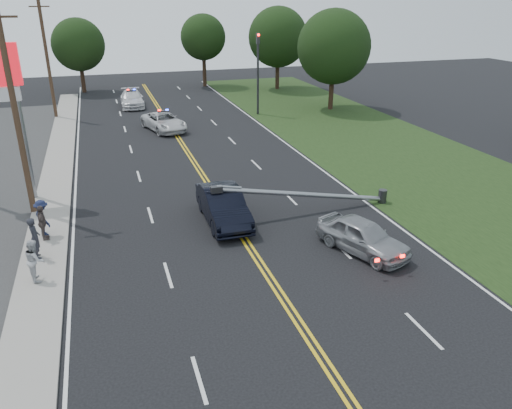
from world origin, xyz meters
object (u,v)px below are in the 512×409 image
object	(u,v)px
utility_pole_far	(47,59)
crashed_sedan	(223,206)
utility_pole_mid	(15,112)
traffic_signal	(258,67)
fallen_streetlight	(314,194)
emergency_b	(132,99)
bystander_c	(43,218)
emergency_a	(164,122)
bystander_d	(42,223)
waiting_sedan	(363,236)
bystander_a	(35,238)
bystander_b	(35,260)

from	to	relation	value
utility_pole_far	crashed_sedan	distance (m)	27.58
utility_pole_mid	crashed_sedan	bearing A→B (deg)	-23.37
traffic_signal	fallen_streetlight	distance (m)	22.62
emergency_b	bystander_c	bearing A→B (deg)	-100.57
bystander_c	fallen_streetlight	bearing A→B (deg)	-121.89
emergency_a	bystander_c	world-z (taller)	bystander_c
traffic_signal	utility_pole_far	distance (m)	17.97
emergency_a	bystander_d	bearing A→B (deg)	-128.10
waiting_sedan	emergency_b	distance (m)	34.14
utility_pole_mid	bystander_d	size ratio (longest dim) A/B	6.30
waiting_sedan	bystander_d	world-z (taller)	bystander_d
utility_pole_far	utility_pole_mid	bearing A→B (deg)	-90.00
utility_pole_far	waiting_sedan	distance (m)	33.73
utility_pole_far	bystander_a	size ratio (longest dim) A/B	5.67
bystander_a	waiting_sedan	bearing A→B (deg)	-120.98
traffic_signal	bystander_b	world-z (taller)	traffic_signal
fallen_streetlight	utility_pole_far	xyz separation A→B (m)	(-13.39, 26.00, 4.17)
bystander_d	utility_pole_mid	bearing A→B (deg)	8.44
utility_pole_far	bystander_c	distance (m)	25.36
utility_pole_mid	emergency_a	xyz separation A→B (m)	(8.54, 14.65, -4.39)
waiting_sedan	bystander_a	world-z (taller)	bystander_a
emergency_a	bystander_d	xyz separation A→B (m)	(-7.78, -18.16, 0.22)
waiting_sedan	bystander_a	xyz separation A→B (m)	(-13.02, 3.36, 0.28)
utility_pole_mid	bystander_d	xyz separation A→B (m)	(0.76, -3.51, -4.17)
utility_pole_mid	utility_pole_far	world-z (taller)	same
utility_pole_far	crashed_sedan	size ratio (longest dim) A/B	2.01
waiting_sedan	bystander_b	size ratio (longest dim) A/B	2.58
utility_pole_mid	fallen_streetlight	bearing A→B (deg)	-16.64
bystander_c	bystander_d	distance (m)	0.50
bystander_a	bystander_b	xyz separation A→B (m)	(0.13, -1.82, -0.06)
utility_pole_far	bystander_b	distance (m)	29.30
emergency_a	crashed_sedan	bearing A→B (deg)	-104.14
crashed_sedan	bystander_d	bearing A→B (deg)	178.23
utility_pole_mid	bystander_c	world-z (taller)	utility_pole_mid
waiting_sedan	bystander_a	distance (m)	13.45
utility_pole_mid	utility_pole_far	distance (m)	22.00
utility_pole_far	bystander_c	bearing A→B (deg)	-88.30
crashed_sedan	emergency_a	bearing A→B (deg)	91.04
bystander_c	emergency_a	bearing A→B (deg)	-51.23
utility_pole_far	emergency_b	distance (m)	8.62
utility_pole_mid	bystander_c	bearing A→B (deg)	-76.18
crashed_sedan	bystander_c	world-z (taller)	bystander_c
traffic_signal	bystander_d	size ratio (longest dim) A/B	4.44
emergency_b	utility_pole_far	bearing A→B (deg)	-155.16
fallen_streetlight	traffic_signal	bearing A→B (deg)	79.41
fallen_streetlight	crashed_sedan	world-z (taller)	fallen_streetlight
waiting_sedan	utility_pole_far	bearing A→B (deg)	92.52
emergency_a	bystander_d	world-z (taller)	bystander_d
utility_pole_far	fallen_streetlight	bearing A→B (deg)	-62.76
traffic_signal	bystander_a	distance (m)	28.85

